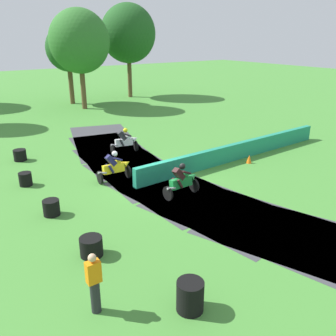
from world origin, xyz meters
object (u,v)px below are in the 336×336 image
at_px(motorcycle_trailing_green, 182,181).
at_px(tire_stack_mid_a, 25,179).
at_px(motorcycle_chase_yellow, 115,167).
at_px(traffic_cone, 249,159).
at_px(motorcycle_lead_white, 125,141).
at_px(tire_stack_near, 20,155).
at_px(tire_stack_far, 91,246).
at_px(tire_stack_mid_b, 51,208).
at_px(track_marshal, 94,283).
at_px(tire_stack_extra_a, 190,296).

xyz_separation_m(motorcycle_trailing_green, tire_stack_mid_a, (-5.12, 4.81, -0.36)).
bearing_deg(motorcycle_chase_yellow, traffic_cone, -15.49).
bearing_deg(traffic_cone, motorcycle_lead_white, 129.63).
bearing_deg(tire_stack_near, traffic_cone, -36.67).
xyz_separation_m(motorcycle_chase_yellow, tire_stack_far, (-3.36, -5.03, -0.36)).
xyz_separation_m(tire_stack_near, tire_stack_mid_b, (-0.59, -7.11, -0.00)).
bearing_deg(tire_stack_mid_b, motorcycle_lead_white, 41.27).
xyz_separation_m(tire_stack_far, track_marshal, (-0.87, -2.29, 0.52)).
bearing_deg(motorcycle_trailing_green, traffic_cone, 12.84).
bearing_deg(traffic_cone, motorcycle_chase_yellow, 164.51).
bearing_deg(motorcycle_lead_white, tire_stack_mid_b, -138.73).
xyz_separation_m(motorcycle_chase_yellow, tire_stack_mid_b, (-3.52, -1.74, -0.36)).
bearing_deg(motorcycle_lead_white, track_marshal, -121.59).
height_order(tire_stack_mid_b, tire_stack_far, same).
bearing_deg(motorcycle_chase_yellow, tire_stack_far, -123.75).
xyz_separation_m(tire_stack_near, tire_stack_mid_a, (-0.65, -3.66, -0.00)).
bearing_deg(motorcycle_lead_white, traffic_cone, -50.37).
bearing_deg(tire_stack_mid_a, tire_stack_far, -88.11).
bearing_deg(traffic_cone, tire_stack_mid_b, 179.14).
height_order(tire_stack_far, track_marshal, track_marshal).
bearing_deg(tire_stack_far, motorcycle_lead_white, 55.85).
xyz_separation_m(motorcycle_lead_white, tire_stack_mid_a, (-5.98, -1.75, -0.36)).
xyz_separation_m(tire_stack_mid_a, traffic_cone, (10.41, -3.60, -0.08)).
relative_size(track_marshal, traffic_cone, 3.70).
distance_m(tire_stack_near, traffic_cone, 12.17).
bearing_deg(tire_stack_mid_a, traffic_cone, -19.10).
bearing_deg(tire_stack_extra_a, motorcycle_chase_yellow, 74.88).
bearing_deg(tire_stack_extra_a, tire_stack_mid_b, 100.03).
xyz_separation_m(motorcycle_trailing_green, tire_stack_mid_b, (-5.06, 1.36, -0.36)).
bearing_deg(tire_stack_far, tire_stack_mid_b, 92.90).
relative_size(tire_stack_mid_b, traffic_cone, 1.40).
height_order(tire_stack_mid_a, tire_stack_far, same).
height_order(tire_stack_far, traffic_cone, tire_stack_far).
bearing_deg(track_marshal, tire_stack_mid_a, 85.89).
xyz_separation_m(tire_stack_near, tire_stack_far, (-0.43, -10.40, -0.00)).
distance_m(tire_stack_extra_a, traffic_cone, 11.32).
relative_size(tire_stack_mid_a, track_marshal, 0.37).
height_order(motorcycle_trailing_green, tire_stack_extra_a, motorcycle_trailing_green).
bearing_deg(tire_stack_far, tire_stack_mid_a, 91.89).
bearing_deg(traffic_cone, tire_stack_mid_a, 160.90).
relative_size(tire_stack_far, track_marshal, 0.43).
bearing_deg(tire_stack_extra_a, tire_stack_near, 92.53).
xyz_separation_m(tire_stack_extra_a, track_marshal, (-1.91, 1.25, 0.42)).
height_order(tire_stack_near, tire_stack_far, same).
height_order(motorcycle_trailing_green, tire_stack_near, motorcycle_trailing_green).
bearing_deg(motorcycle_trailing_green, tire_stack_mid_a, 136.76).
bearing_deg(track_marshal, tire_stack_near, 84.17).
relative_size(motorcycle_trailing_green, tire_stack_mid_a, 2.80).
xyz_separation_m(tire_stack_mid_b, tire_stack_far, (0.17, -3.29, 0.00)).
height_order(tire_stack_mid_a, tire_stack_mid_b, same).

